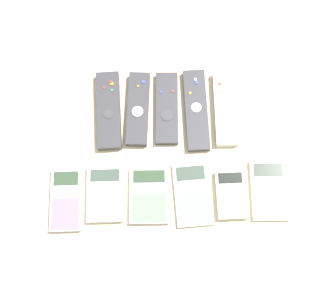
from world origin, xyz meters
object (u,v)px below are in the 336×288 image
at_px(remote_3, 196,110).
at_px(calculator_0, 66,200).
at_px(remote_0, 109,110).
at_px(remote_4, 225,108).
at_px(remote_1, 138,109).
at_px(calculator_1, 105,194).
at_px(calculator_2, 149,196).
at_px(calculator_3, 192,194).
at_px(calculator_5, 269,190).
at_px(calculator_4, 231,195).
at_px(remote_2, 167,108).

height_order(remote_3, calculator_0, remote_3).
xyz_separation_m(remote_0, remote_3, (0.21, -0.00, -0.00)).
relative_size(remote_0, remote_4, 1.05).
height_order(remote_0, remote_1, same).
relative_size(calculator_1, calculator_2, 0.97).
height_order(remote_4, calculator_3, remote_4).
relative_size(remote_0, calculator_3, 1.31).
height_order(calculator_1, calculator_5, calculator_1).
relative_size(calculator_0, calculator_4, 1.28).
bearing_deg(calculator_2, remote_2, 78.56).
distance_m(remote_0, remote_4, 0.28).
height_order(calculator_3, calculator_5, calculator_5).
distance_m(calculator_2, calculator_4, 0.19).
bearing_deg(remote_2, remote_1, -178.07).
relative_size(remote_3, calculator_1, 1.62).
xyz_separation_m(remote_2, remote_4, (0.14, -0.01, 0.00)).
distance_m(remote_3, remote_4, 0.07).
bearing_deg(remote_2, calculator_2, -100.83).
bearing_deg(calculator_0, calculator_1, 6.04).
distance_m(remote_1, calculator_3, 0.24).
distance_m(calculator_1, calculator_4, 0.29).
bearing_deg(remote_3, calculator_5, -52.81).
relative_size(remote_1, calculator_4, 1.67).
xyz_separation_m(calculator_2, calculator_5, (0.28, 0.00, -0.00)).
bearing_deg(remote_0, calculator_1, -93.88).
xyz_separation_m(remote_3, calculator_1, (-0.22, -0.20, -0.00)).
bearing_deg(remote_1, remote_3, 0.88).
relative_size(remote_0, calculator_5, 1.39).
distance_m(remote_1, remote_3, 0.14).
bearing_deg(remote_0, remote_4, -2.67).
bearing_deg(remote_2, remote_4, -0.68).
xyz_separation_m(remote_0, remote_2, (0.14, 0.00, -0.00)).
bearing_deg(remote_2, calculator_4, -55.37).
bearing_deg(calculator_1, remote_0, 87.91).
height_order(remote_1, calculator_3, remote_1).
relative_size(remote_2, calculator_3, 1.21).
relative_size(remote_0, remote_2, 1.07).
bearing_deg(remote_4, remote_3, -178.40).
bearing_deg(calculator_2, calculator_0, -177.80).
distance_m(remote_1, calculator_5, 0.36).
relative_size(remote_2, calculator_4, 1.63).
relative_size(remote_2, calculator_2, 1.40).
xyz_separation_m(remote_2, remote_3, (0.07, -0.01, 0.00)).
height_order(remote_1, remote_4, remote_4).
xyz_separation_m(calculator_0, calculator_4, (0.38, -0.00, 0.00)).
distance_m(remote_0, calculator_3, 0.28).
distance_m(remote_2, remote_4, 0.14).
xyz_separation_m(remote_2, calculator_1, (-0.15, -0.21, 0.00)).
xyz_separation_m(remote_3, calculator_4, (0.07, -0.21, -0.00)).
distance_m(remote_0, remote_2, 0.14).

